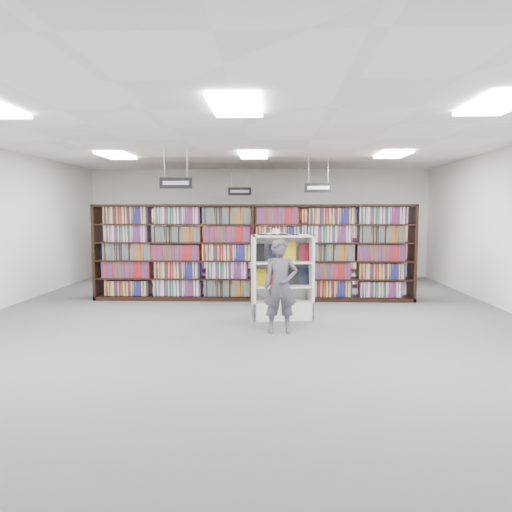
{
  "coord_description": "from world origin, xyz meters",
  "views": [
    {
      "loc": [
        0.44,
        -8.93,
        1.93
      ],
      "look_at": [
        0.11,
        0.5,
        1.1
      ],
      "focal_mm": 35.0,
      "sensor_mm": 36.0,
      "label": 1
    }
  ],
  "objects_px": {
    "endcap_display": "(282,291)",
    "open_book": "(277,233)",
    "bookshelf_row_near": "(253,252)",
    "shopper": "(280,286)"
  },
  "relations": [
    {
      "from": "open_book",
      "to": "shopper",
      "type": "height_order",
      "value": "open_book"
    },
    {
      "from": "endcap_display",
      "to": "shopper",
      "type": "distance_m",
      "value": 1.15
    },
    {
      "from": "endcap_display",
      "to": "open_book",
      "type": "bearing_deg",
      "value": 161.01
    },
    {
      "from": "open_book",
      "to": "shopper",
      "type": "bearing_deg",
      "value": -96.41
    },
    {
      "from": "bookshelf_row_near",
      "to": "endcap_display",
      "type": "height_order",
      "value": "bookshelf_row_near"
    },
    {
      "from": "open_book",
      "to": "shopper",
      "type": "distance_m",
      "value": 1.39
    },
    {
      "from": "bookshelf_row_near",
      "to": "endcap_display",
      "type": "bearing_deg",
      "value": -72.73
    },
    {
      "from": "open_book",
      "to": "bookshelf_row_near",
      "type": "bearing_deg",
      "value": 95.54
    },
    {
      "from": "endcap_display",
      "to": "shopper",
      "type": "height_order",
      "value": "endcap_display"
    },
    {
      "from": "endcap_display",
      "to": "open_book",
      "type": "distance_m",
      "value": 1.05
    }
  ]
}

